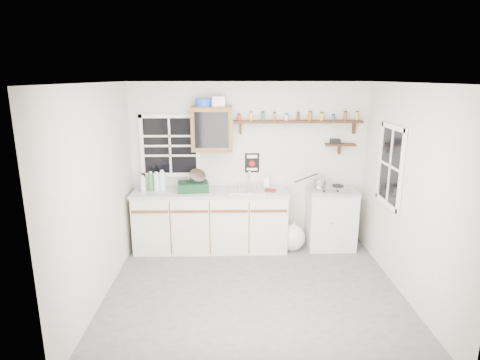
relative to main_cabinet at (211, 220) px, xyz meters
name	(u,v)px	position (x,y,z in m)	size (l,w,h in m)	color
room	(255,194)	(0.58, -1.30, 0.79)	(3.64, 3.24, 2.54)	#4E4E51
main_cabinet	(211,220)	(0.00, 0.00, 0.00)	(2.31, 0.63, 0.92)	beige
right_cabinet	(331,218)	(1.83, 0.03, -0.01)	(0.73, 0.57, 0.91)	silver
sink	(246,190)	(0.54, 0.01, 0.47)	(0.52, 0.44, 0.29)	#ADADB2
upper_cabinet	(212,129)	(0.03, 0.14, 1.36)	(0.60, 0.32, 0.65)	brown
upper_cabinet_clutter	(210,102)	(0.01, 0.14, 1.75)	(0.43, 0.24, 0.14)	#1B42B2
spice_shelf	(298,121)	(1.31, 0.21, 1.47)	(1.91, 0.18, 0.35)	black
secondary_shelf	(339,144)	(1.94, 0.22, 1.12)	(0.45, 0.16, 0.24)	black
warning_sign	(252,163)	(0.63, 0.29, 0.82)	(0.22, 0.02, 0.30)	black
window_back	(170,146)	(-0.62, 0.29, 1.09)	(0.93, 0.03, 0.98)	black
window_right	(391,166)	(2.37, -0.75, 0.99)	(0.03, 0.78, 1.08)	black
water_bottles	(154,182)	(-0.83, 0.00, 0.59)	(0.36, 0.15, 0.31)	silver
dish_rack	(194,184)	(-0.24, 0.00, 0.56)	(0.48, 0.39, 0.33)	black
soap_bottle	(267,180)	(0.86, 0.22, 0.56)	(0.09, 0.10, 0.21)	white
rag	(270,190)	(0.89, -0.04, 0.47)	(0.16, 0.13, 0.02)	maroon
hotplate	(328,188)	(1.77, 0.01, 0.49)	(0.57, 0.33, 0.08)	#ADADB2
saucepan	(319,182)	(1.63, 0.01, 0.58)	(0.45, 0.25, 0.19)	#ADADB2
trash_bag	(292,237)	(1.24, -0.08, -0.26)	(0.41, 0.37, 0.46)	silver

